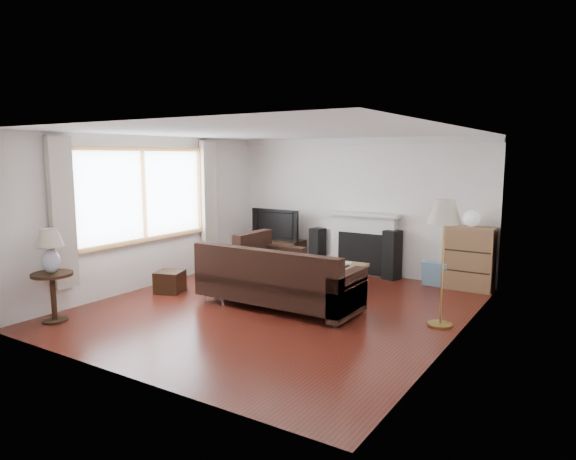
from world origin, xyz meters
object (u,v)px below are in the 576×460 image
Objects in this scene: floor_lamp at (443,264)px; side_table at (53,297)px; bookshelf at (470,258)px; sectional_sofa at (278,279)px; tv_stand at (279,252)px; coffee_table at (330,276)px.

floor_lamp is 2.48× the size of side_table.
floor_lamp reaches higher than bookshelf.
bookshelf is 1.59× the size of side_table.
bookshelf is 3.25m from sectional_sofa.
sectional_sofa is (1.60, -2.44, 0.16)m from tv_stand.
tv_stand is at bearing 83.29° from side_table.
tv_stand is 1.58× the size of side_table.
side_table is (-4.37, -2.56, -0.49)m from floor_lamp.
sectional_sofa is 1.59× the size of floor_lamp.
floor_lamp is (2.23, 0.42, 0.40)m from sectional_sofa.
sectional_sofa reaches higher than side_table.
side_table is at bearing -132.54° from bookshelf.
side_table is (-4.24, -4.62, -0.19)m from bookshelf.
tv_stand reaches higher than coffee_table.
sectional_sofa is 2.29× the size of coffee_table.
tv_stand is 4.61m from side_table.
bookshelf is 0.40× the size of sectional_sofa.
bookshelf reaches higher than tv_stand.
tv_stand is at bearing -179.31° from bookshelf.
coffee_table is (-1.93, -1.19, -0.30)m from bookshelf.
coffee_table is 1.72× the size of side_table.
sectional_sofa reaches higher than tv_stand.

